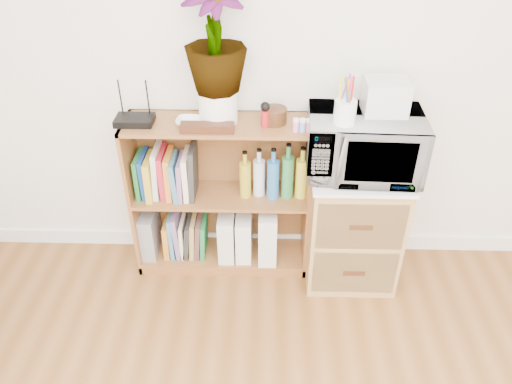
{
  "coord_description": "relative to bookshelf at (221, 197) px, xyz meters",
  "views": [
    {
      "loc": [
        -0.09,
        -0.23,
        2.12
      ],
      "look_at": [
        -0.15,
        1.95,
        0.62
      ],
      "focal_mm": 35.0,
      "sensor_mm": 36.0,
      "label": 1
    }
  ],
  "objects": [
    {
      "name": "file_box",
      "position": [
        -0.44,
        0.0,
        -0.26
      ],
      "size": [
        0.09,
        0.23,
        0.29
      ],
      "primitive_type": "cube",
      "color": "gray",
      "rests_on": "bookshelf"
    },
    {
      "name": "white_bowl",
      "position": [
        -0.14,
        -0.03,
        0.49
      ],
      "size": [
        0.13,
        0.13,
        0.03
      ],
      "primitive_type": "imported",
      "color": "white",
      "rests_on": "bookshelf"
    },
    {
      "name": "lower_books",
      "position": [
        -0.23,
        0.0,
        -0.28
      ],
      "size": [
        0.26,
        0.19,
        0.29
      ],
      "color": "#C87423",
      "rests_on": "bookshelf"
    },
    {
      "name": "magazine_holder_left",
      "position": [
        0.03,
        -0.01,
        -0.26
      ],
      "size": [
        0.09,
        0.24,
        0.3
      ],
      "primitive_type": "cube",
      "color": "silver",
      "rests_on": "bookshelf"
    },
    {
      "name": "small_appliance",
      "position": [
        0.83,
        -0.04,
        0.65
      ],
      "size": [
        0.21,
        0.18,
        0.17
      ],
      "primitive_type": "cube",
      "color": "silver",
      "rests_on": "microwave"
    },
    {
      "name": "potted_plant",
      "position": [
        0.0,
        0.02,
        0.92
      ],
      "size": [
        0.31,
        0.31,
        0.55
      ],
      "primitive_type": "imported",
      "color": "#357C31",
      "rests_on": "plant_pot"
    },
    {
      "name": "microwave",
      "position": [
        0.75,
        -0.08,
        0.4
      ],
      "size": [
        0.59,
        0.41,
        0.32
      ],
      "primitive_type": "imported",
      "rotation": [
        0.0,
        0.0,
        -0.04
      ],
      "color": "white",
      "rests_on": "wicker_unit"
    },
    {
      "name": "wicker_unit",
      "position": [
        0.75,
        -0.08,
        -0.12
      ],
      "size": [
        0.5,
        0.45,
        0.7
      ],
      "primitive_type": "cube",
      "color": "#9E7542",
      "rests_on": "ground"
    },
    {
      "name": "magazine_holder_right",
      "position": [
        0.27,
        -0.01,
        -0.24
      ],
      "size": [
        0.11,
        0.27,
        0.33
      ],
      "primitive_type": "cube",
      "color": "silver",
      "rests_on": "bookshelf"
    },
    {
      "name": "trinket_box",
      "position": [
        -0.04,
        -0.1,
        0.5
      ],
      "size": [
        0.27,
        0.07,
        0.04
      ],
      "primitive_type": "cube",
      "color": "#361A0E",
      "rests_on": "bookshelf"
    },
    {
      "name": "router",
      "position": [
        -0.43,
        -0.02,
        0.49
      ],
      "size": [
        0.19,
        0.13,
        0.04
      ],
      "primitive_type": "cube",
      "color": "black",
      "rests_on": "bookshelf"
    },
    {
      "name": "paint_jars",
      "position": [
        0.43,
        -0.09,
        0.5
      ],
      "size": [
        0.11,
        0.04,
        0.05
      ],
      "primitive_type": "cube",
      "color": "pink",
      "rests_on": "bookshelf"
    },
    {
      "name": "wooden_bowl",
      "position": [
        0.29,
        0.01,
        0.51
      ],
      "size": [
        0.13,
        0.13,
        0.08
      ],
      "primitive_type": "cylinder",
      "color": "#33170E",
      "rests_on": "bookshelf"
    },
    {
      "name": "skirting_board",
      "position": [
        0.35,
        0.14,
        -0.42
      ],
      "size": [
        4.0,
        0.02,
        0.1
      ],
      "primitive_type": "cube",
      "color": "white",
      "rests_on": "ground"
    },
    {
      "name": "bookshelf",
      "position": [
        0.0,
        0.0,
        0.0
      ],
      "size": [
        1.0,
        0.3,
        0.95
      ],
      "primitive_type": "cube",
      "color": "brown",
      "rests_on": "ground"
    },
    {
      "name": "plant_pot",
      "position": [
        0.0,
        0.02,
        0.56
      ],
      "size": [
        0.2,
        0.2,
        0.17
      ],
      "primitive_type": "cylinder",
      "color": "white",
      "rests_on": "bookshelf"
    },
    {
      "name": "liquor_bottles",
      "position": [
        0.34,
        0.0,
        0.17
      ],
      "size": [
        0.46,
        0.07,
        0.32
      ],
      "color": "gold",
      "rests_on": "bookshelf"
    },
    {
      "name": "pen_cup",
      "position": [
        0.62,
        -0.16,
        0.62
      ],
      "size": [
        0.11,
        0.11,
        0.12
      ],
      "primitive_type": "cylinder",
      "color": "white",
      "rests_on": "microwave"
    },
    {
      "name": "kokeshi_doll",
      "position": [
        0.25,
        -0.04,
        0.52
      ],
      "size": [
        0.04,
        0.04,
        0.09
      ],
      "primitive_type": "cylinder",
      "color": "#B3161D",
      "rests_on": "bookshelf"
    },
    {
      "name": "magazine_holder_mid",
      "position": [
        0.13,
        -0.01,
        -0.26
      ],
      "size": [
        0.09,
        0.23,
        0.29
      ],
      "primitive_type": "cube",
      "color": "silver",
      "rests_on": "bookshelf"
    },
    {
      "name": "cookbooks",
      "position": [
        -0.29,
        0.0,
        0.16
      ],
      "size": [
        0.33,
        0.2,
        0.31
      ],
      "color": "#1A642D",
      "rests_on": "bookshelf"
    }
  ]
}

